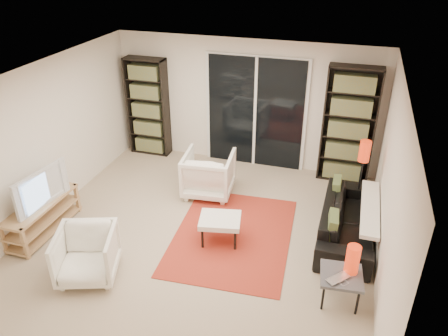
{
  "coord_description": "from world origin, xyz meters",
  "views": [
    {
      "loc": [
        1.89,
        -5.04,
        4.01
      ],
      "look_at": [
        0.25,
        0.3,
        1.0
      ],
      "focal_mm": 35.0,
      "sensor_mm": 36.0,
      "label": 1
    }
  ],
  "objects": [
    {
      "name": "bookshelf_left",
      "position": [
        -1.95,
        2.33,
        0.98
      ],
      "size": [
        0.8,
        0.3,
        1.95
      ],
      "color": "black",
      "rests_on": "ground"
    },
    {
      "name": "table_lamp",
      "position": [
        2.16,
        -0.71,
        0.59
      ],
      "size": [
        0.17,
        0.17,
        0.37
      ],
      "primitive_type": "cylinder",
      "color": "red",
      "rests_on": "side_table"
    },
    {
      "name": "laptop",
      "position": [
        2.06,
        -0.93,
        0.41
      ],
      "size": [
        0.34,
        0.35,
        0.02
      ],
      "primitive_type": "imported",
      "rotation": [
        0.0,
        0.0,
        0.84
      ],
      "color": "silver",
      "rests_on": "side_table"
    },
    {
      "name": "tv_stand",
      "position": [
        -2.31,
        -0.66,
        0.26
      ],
      "size": [
        0.42,
        1.32,
        0.5
      ],
      "color": "tan",
      "rests_on": "floor"
    },
    {
      "name": "armchair_back",
      "position": [
        -0.28,
        1.13,
        0.38
      ],
      "size": [
        0.9,
        0.92,
        0.76
      ],
      "primitive_type": "imported",
      "rotation": [
        0.0,
        0.0,
        3.24
      ],
      "color": "white",
      "rests_on": "floor"
    },
    {
      "name": "wall_right",
      "position": [
        2.5,
        0.0,
        1.2
      ],
      "size": [
        0.02,
        5.0,
        2.4
      ],
      "primitive_type": "cube",
      "color": "white",
      "rests_on": "ground"
    },
    {
      "name": "floor_lamp",
      "position": [
        2.19,
        1.32,
        0.93
      ],
      "size": [
        0.19,
        0.19,
        1.24
      ],
      "color": "black",
      "rests_on": "floor"
    },
    {
      "name": "wall_front",
      "position": [
        0.0,
        -2.5,
        1.2
      ],
      "size": [
        5.0,
        0.02,
        2.4
      ],
      "primitive_type": "cube",
      "color": "white",
      "rests_on": "ground"
    },
    {
      "name": "wall_back",
      "position": [
        0.0,
        2.5,
        1.2
      ],
      "size": [
        5.0,
        0.02,
        2.4
      ],
      "primitive_type": "cube",
      "color": "white",
      "rests_on": "ground"
    },
    {
      "name": "sofa",
      "position": [
        2.09,
        0.55,
        0.28
      ],
      "size": [
        0.78,
        1.94,
        0.56
      ],
      "primitive_type": "imported",
      "rotation": [
        0.0,
        0.0,
        1.56
      ],
      "color": "black",
      "rests_on": "floor"
    },
    {
      "name": "armchair_front",
      "position": [
        -1.11,
        -1.32,
        0.34
      ],
      "size": [
        0.94,
        0.95,
        0.69
      ],
      "primitive_type": "imported",
      "rotation": [
        0.0,
        0.0,
        0.34
      ],
      "color": "white",
      "rests_on": "floor"
    },
    {
      "name": "bookshelf_right",
      "position": [
        1.9,
        2.33,
        1.05
      ],
      "size": [
        0.9,
        0.3,
        2.1
      ],
      "color": "black",
      "rests_on": "ground"
    },
    {
      "name": "side_table",
      "position": [
        2.07,
        -0.8,
        0.36
      ],
      "size": [
        0.55,
        0.55,
        0.4
      ],
      "color": "#4B4B51",
      "rests_on": "floor"
    },
    {
      "name": "ottoman",
      "position": [
        0.31,
        -0.1,
        0.35
      ],
      "size": [
        0.67,
        0.59,
        0.4
      ],
      "color": "white",
      "rests_on": "floor"
    },
    {
      "name": "sliding_door",
      "position": [
        0.2,
        2.46,
        1.05
      ],
      "size": [
        1.92,
        0.08,
        2.16
      ],
      "color": "white",
      "rests_on": "ground"
    },
    {
      "name": "ceiling",
      "position": [
        0.0,
        0.0,
        2.4
      ],
      "size": [
        5.0,
        5.0,
        0.02
      ],
      "primitive_type": "cube",
      "color": "white",
      "rests_on": "wall_back"
    },
    {
      "name": "floor",
      "position": [
        0.0,
        0.0,
        0.0
      ],
      "size": [
        5.0,
        5.0,
        0.0
      ],
      "primitive_type": "plane",
      "color": "#BDAD8D",
      "rests_on": "ground"
    },
    {
      "name": "wall_left",
      "position": [
        -2.5,
        0.0,
        1.2
      ],
      "size": [
        0.02,
        5.0,
        2.4
      ],
      "primitive_type": "cube",
      "color": "white",
      "rests_on": "ground"
    },
    {
      "name": "rug",
      "position": [
        0.46,
        0.06,
        0.01
      ],
      "size": [
        1.84,
        2.4,
        0.01
      ],
      "primitive_type": "cube",
      "rotation": [
        0.0,
        0.0,
        0.06
      ],
      "color": "#A82E1E",
      "rests_on": "floor"
    },
    {
      "name": "tv",
      "position": [
        -2.29,
        -0.66,
        0.78
      ],
      "size": [
        0.26,
        0.98,
        0.56
      ],
      "primitive_type": "imported",
      "rotation": [
        0.0,
        0.0,
        1.44
      ],
      "color": "black",
      "rests_on": "tv_stand"
    }
  ]
}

